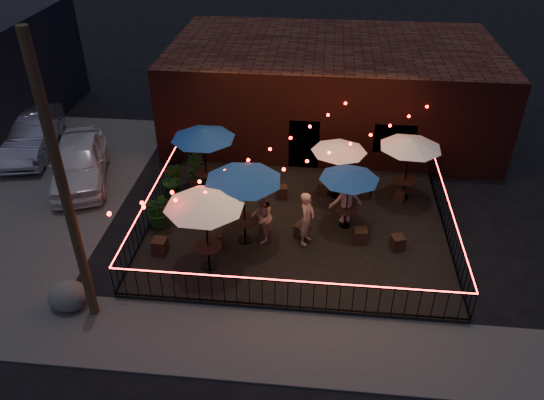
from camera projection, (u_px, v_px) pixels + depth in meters
The scene contains 37 objects.
ground at pixel (292, 266), 16.64m from camera, with size 110.00×110.00×0.00m, color black.
patio at pixel (297, 227), 18.26m from camera, with size 10.00×8.00×0.15m, color black.
sidewalk at pixel (284, 346), 13.93m from camera, with size 18.00×2.50×0.05m, color #42403D.
brick_building at pixel (331, 89), 23.75m from camera, with size 14.00×8.00×4.00m.
utility_pole at pixel (65, 194), 12.75m from camera, with size 0.26×0.26×8.00m, color #3E2D19.
fence_front at pixel (288, 295), 14.61m from camera, with size 10.00×0.04×1.04m.
fence_left at pixel (153, 204), 18.37m from camera, with size 0.04×8.00×1.04m.
fence_right at pixel (448, 221), 17.51m from camera, with size 0.04×8.00×1.04m.
festoon_lights at pixel (266, 168), 16.75m from camera, with size 10.02×8.72×1.32m.
cafe_table_0 at pixel (204, 202), 15.08m from camera, with size 3.15×3.15×2.62m.
cafe_table_1 at pixel (203, 135), 18.79m from camera, with size 3.02×3.02×2.56m.
cafe_table_2 at pixel (243, 176), 16.15m from camera, with size 3.09×3.09×2.69m.
cafe_table_3 at pixel (339, 148), 18.65m from camera, with size 2.08×2.08×2.19m.
cafe_table_4 at pixel (349, 176), 17.08m from camera, with size 2.23×2.23×2.19m.
cafe_table_5 at pixel (411, 144), 18.47m from camera, with size 2.80×2.80×2.43m.
bistro_chair_0 at pixel (160, 246), 16.82m from camera, with size 0.44×0.44×0.52m, color black.
bistro_chair_1 at pixel (217, 239), 17.16m from camera, with size 0.39×0.39×0.46m, color black.
bistro_chair_2 at pixel (195, 186), 19.93m from camera, with size 0.35×0.35×0.41m, color black.
bistro_chair_3 at pixel (228, 190), 19.69m from camera, with size 0.34×0.34×0.40m, color black.
bistro_chair_4 at pixel (265, 233), 17.45m from camera, with size 0.39×0.39×0.46m, color black.
bistro_chair_5 at pixel (301, 230), 17.58m from camera, with size 0.38×0.38×0.45m, color black.
bistro_chair_6 at pixel (282, 192), 19.55m from camera, with size 0.39×0.39×0.46m, color black.
bistro_chair_7 at pixel (323, 188), 19.81m from camera, with size 0.38×0.38×0.45m, color black.
bistro_chair_8 at pixel (361, 236), 17.30m from camera, with size 0.41×0.41×0.49m, color black.
bistro_chair_9 at pixel (398, 243), 17.01m from camera, with size 0.40×0.40×0.47m, color black.
bistro_chair_10 at pixel (366, 192), 19.58m from camera, with size 0.36×0.36×0.42m, color black.
bistro_chair_11 at pixel (400, 196), 19.36m from camera, with size 0.34×0.34×0.40m, color black.
patron_a at pixel (307, 218), 16.93m from camera, with size 0.68×0.45×1.87m, color tan.
patron_b at pixel (261, 217), 16.99m from camera, with size 0.91×0.71×1.87m, color tan.
patron_c at pixel (346, 199), 17.91m from camera, with size 1.16×0.67×1.80m, color tan.
potted_shrub_a at pixel (160, 210), 17.84m from camera, with size 1.17×1.01×1.30m, color #173F0E.
potted_shrub_b at pixel (173, 180), 19.24m from camera, with size 0.85×0.68×1.54m, color #15340D.
potted_shrub_c at pixel (195, 169), 20.23m from camera, with size 0.67×0.67×1.20m, color #1A3E13.
cooler at pixel (190, 209), 18.30m from camera, with size 0.65×0.49×0.83m.
boulder at pixel (68, 296), 14.95m from camera, with size 1.01×0.86×0.79m, color #4A4B45.
car_white at pixel (79, 162), 20.52m from camera, with size 1.98×4.93×1.68m, color silver.
car_silver at pixel (30, 134), 22.55m from camera, with size 1.74×4.99×1.64m, color #9B9CA2.
Camera 1 is at (0.68, -12.75, 10.89)m, focal length 35.00 mm.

